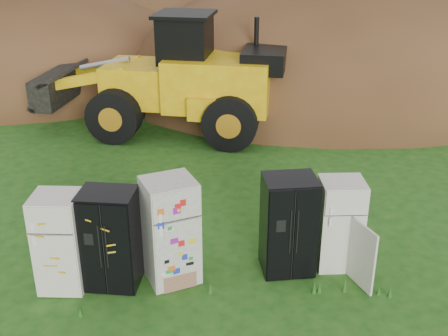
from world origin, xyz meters
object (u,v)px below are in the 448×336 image
Objects in this scene: fridge_open_door at (339,224)px; wheel_loader at (157,73)px; fridge_black_side at (110,239)px; fridge_sticker at (171,231)px; fridge_black_right at (288,225)px; fridge_leftmost at (60,242)px.

wheel_loader is (-2.99, 7.70, 0.90)m from fridge_open_door.
fridge_sticker is at bearing 14.07° from fridge_black_side.
wheel_loader is at bearing 96.07° from fridge_black_side.
fridge_black_side is 7.84m from wheel_loader.
fridge_black_side is 3.11m from fridge_black_right.
wheel_loader reaches higher than fridge_black_side.
fridge_sticker is at bearing -178.65° from fridge_black_right.
wheel_loader is at bearing 117.20° from fridge_open_door.
fridge_leftmost reaches higher than fridge_open_door.
fridge_black_right is 1.07× the size of fridge_open_door.
fridge_leftmost is at bearing -168.73° from fridge_black_side.
fridge_leftmost is 0.96× the size of fridge_black_right.
fridge_open_door is at bearing -15.31° from fridge_sticker.
fridge_sticker is 1.05× the size of fridge_black_right.
fridge_leftmost is 7.97m from wheel_loader.
fridge_sticker is (1.86, -0.04, 0.08)m from fridge_leftmost.
fridge_leftmost is 3.95m from fridge_black_right.
fridge_sticker reaches higher than fridge_open_door.
wheel_loader is (-2.04, 7.72, 0.84)m from fridge_black_right.
fridge_sticker is at bearing 8.86° from fridge_leftmost.
wheel_loader is (1.07, 7.72, 0.87)m from fridge_black_side.
fridge_open_door is (3.03, 0.02, -0.11)m from fridge_sticker.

